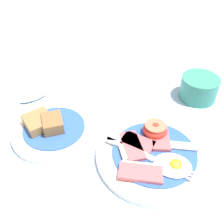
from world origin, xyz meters
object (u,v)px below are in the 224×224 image
at_px(sugar_cup, 199,87).
at_px(teaspoon_by_saucer, 43,94).
at_px(bread_plate, 53,128).
at_px(breakfast_plate, 153,152).

bearing_deg(sugar_cup, teaspoon_by_saucer, -166.08).
xyz_separation_m(bread_plate, sugar_cup, (0.31, 0.21, 0.02)).
height_order(breakfast_plate, bread_plate, same).
bearing_deg(teaspoon_by_saucer, breakfast_plate, 109.12).
height_order(bread_plate, teaspoon_by_saucer, bread_plate).
distance_m(breakfast_plate, sugar_cup, 0.24).
xyz_separation_m(breakfast_plate, sugar_cup, (0.08, 0.22, 0.02)).
bearing_deg(sugar_cup, breakfast_plate, -110.10).
bearing_deg(breakfast_plate, bread_plate, 177.32).
distance_m(bread_plate, sugar_cup, 0.37).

